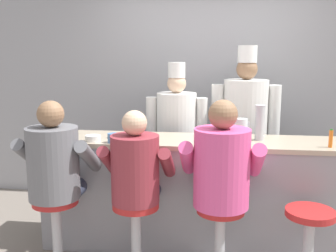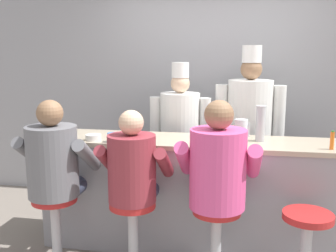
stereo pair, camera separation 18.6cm
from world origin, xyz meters
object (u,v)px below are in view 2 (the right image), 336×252
at_px(coffee_mug_white, 206,140).
at_px(cook_in_whites_far, 249,126).
at_px(hot_sauce_bottle_orange, 332,140).
at_px(water_pitcher_clear, 241,131).
at_px(coffee_mug_blue, 113,137).
at_px(breakfast_plate, 124,135).
at_px(empty_stool_round, 306,239).
at_px(cook_in_whites_near, 180,134).
at_px(diner_seated_maroon, 133,174).
at_px(cup_stack_steel, 261,123).
at_px(cereal_bowl, 93,137).
at_px(diner_seated_grey, 55,166).
at_px(diner_seated_pink, 218,174).
at_px(ketchup_bottle_red, 215,128).

relative_size(coffee_mug_white, cook_in_whites_far, 0.07).
bearing_deg(hot_sauce_bottle_orange, cook_in_whites_far, 124.25).
distance_m(water_pitcher_clear, coffee_mug_blue, 1.10).
bearing_deg(breakfast_plate, empty_stool_round, -19.43).
bearing_deg(water_pitcher_clear, cook_in_whites_near, 132.83).
relative_size(breakfast_plate, cook_in_whites_near, 0.16).
relative_size(breakfast_plate, diner_seated_maroon, 0.20).
bearing_deg(hot_sauce_bottle_orange, cook_in_whites_near, 148.35).
bearing_deg(cup_stack_steel, coffee_mug_white, -153.73).
bearing_deg(cup_stack_steel, cereal_bowl, -171.23).
xyz_separation_m(diner_seated_grey, diner_seated_pink, (1.32, 0.00, 0.01)).
bearing_deg(empty_stool_round, coffee_mug_blue, 168.30).
relative_size(ketchup_bottle_red, diner_seated_maroon, 0.19).
bearing_deg(breakfast_plate, coffee_mug_blue, -96.80).
xyz_separation_m(hot_sauce_bottle_orange, cook_in_whites_near, (-1.35, 0.83, -0.16)).
xyz_separation_m(breakfast_plate, diner_seated_pink, (0.89, -0.51, -0.16)).
height_order(ketchup_bottle_red, cereal_bowl, ketchup_bottle_red).
distance_m(coffee_mug_blue, diner_seated_maroon, 0.45).
relative_size(water_pitcher_clear, breakfast_plate, 0.73).
xyz_separation_m(cup_stack_steel, diner_seated_pink, (-0.33, -0.56, -0.30)).
xyz_separation_m(breakfast_plate, cup_stack_steel, (1.22, 0.05, 0.14)).
distance_m(coffee_mug_white, diner_seated_maroon, 0.68).
height_order(breakfast_plate, cook_in_whites_near, cook_in_whites_near).
xyz_separation_m(coffee_mug_blue, empty_stool_round, (1.58, -0.33, -0.63)).
bearing_deg(ketchup_bottle_red, hot_sauce_bottle_orange, -7.39).
distance_m(breakfast_plate, coffee_mug_white, 0.79).
height_order(hot_sauce_bottle_orange, diner_seated_maroon, diner_seated_maroon).
bearing_deg(coffee_mug_white, cup_stack_steel, 26.27).
height_order(coffee_mug_blue, diner_seated_grey, diner_seated_grey).
relative_size(ketchup_bottle_red, cup_stack_steel, 0.82).
distance_m(water_pitcher_clear, diner_seated_grey, 1.59).
bearing_deg(cereal_bowl, diner_seated_grey, -121.91).
relative_size(cereal_bowl, cup_stack_steel, 0.44).
bearing_deg(diner_seated_pink, hot_sauce_bottle_orange, 21.72).
bearing_deg(cereal_bowl, diner_seated_pink, -16.70).
relative_size(ketchup_bottle_red, diner_seated_pink, 0.18).
bearing_deg(diner_seated_maroon, diner_seated_grey, 179.69).
relative_size(hot_sauce_bottle_orange, diner_seated_pink, 0.11).
xyz_separation_m(breakfast_plate, diner_seated_maroon, (0.23, -0.52, -0.20)).
height_order(coffee_mug_blue, empty_stool_round, coffee_mug_blue).
bearing_deg(breakfast_plate, coffee_mug_white, -13.00).
bearing_deg(cook_in_whites_far, water_pitcher_clear, -96.34).
bearing_deg(water_pitcher_clear, diner_seated_maroon, -148.95).
xyz_separation_m(water_pitcher_clear, diner_seated_grey, (-1.49, -0.49, -0.25)).
relative_size(hot_sauce_bottle_orange, cook_in_whites_far, 0.08).
distance_m(coffee_mug_white, diner_seated_grey, 1.26).
distance_m(cereal_bowl, diner_seated_maroon, 0.60).
xyz_separation_m(hot_sauce_bottle_orange, water_pitcher_clear, (-0.71, 0.14, 0.03)).
distance_m(coffee_mug_white, cook_in_whites_near, 0.92).
height_order(water_pitcher_clear, cup_stack_steel, cup_stack_steel).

